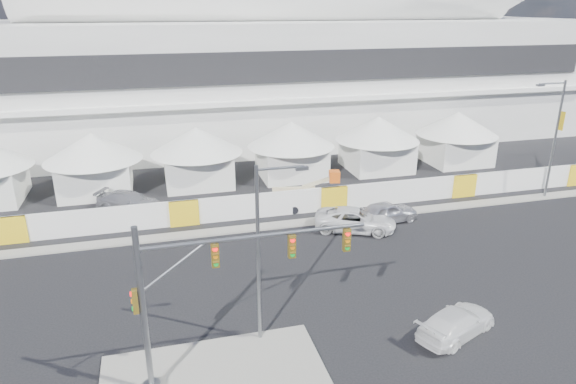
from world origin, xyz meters
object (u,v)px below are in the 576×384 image
object	(u,v)px
pickup_curb	(355,220)
streetlight_median	(263,243)
pickup_near	(456,322)
boom_lift	(288,199)
traffic_mast	(193,299)
sedan_silver	(387,212)
lot_car_c	(129,201)
lot_car_b	(528,175)
streetlight_curb	(554,132)

from	to	relation	value
pickup_curb	streetlight_median	distance (m)	15.31
pickup_curb	pickup_near	distance (m)	13.37
pickup_curb	boom_lift	xyz separation A→B (m)	(-3.83, 5.20, 0.05)
boom_lift	traffic_mast	bearing A→B (deg)	-104.39
sedan_silver	streetlight_median	xyz separation A→B (m)	(-12.29, -11.95, 4.49)
sedan_silver	boom_lift	size ratio (longest dim) A/B	0.74
lot_car_c	streetlight_median	size ratio (longest dim) A/B	0.59
sedan_silver	boom_lift	world-z (taller)	boom_lift
pickup_curb	lot_car_c	bearing A→B (deg)	86.94
sedan_silver	lot_car_b	world-z (taller)	sedan_silver
lot_car_b	streetlight_curb	xyz separation A→B (m)	(-1.66, -4.03, 5.21)
lot_car_b	boom_lift	bearing A→B (deg)	73.56
sedan_silver	pickup_curb	size ratio (longest dim) A/B	0.82
sedan_silver	lot_car_c	world-z (taller)	sedan_silver
sedan_silver	traffic_mast	size ratio (longest dim) A/B	0.50
pickup_curb	streetlight_median	xyz separation A→B (m)	(-9.40, -11.22, 4.49)
sedan_silver	traffic_mast	bearing A→B (deg)	123.79
lot_car_c	streetlight_median	world-z (taller)	streetlight_median
traffic_mast	lot_car_c	bearing A→B (deg)	98.75
lot_car_c	streetlight_curb	size ratio (longest dim) A/B	0.53
pickup_near	traffic_mast	distance (m)	13.57
traffic_mast	streetlight_curb	world-z (taller)	streetlight_curb
pickup_near	lot_car_c	world-z (taller)	lot_car_c
lot_car_c	streetlight_curb	xyz separation A→B (m)	(34.77, -6.21, 5.09)
pickup_curb	lot_car_c	size ratio (longest dim) A/B	1.12
pickup_curb	streetlight_median	world-z (taller)	streetlight_median
pickup_near	lot_car_b	size ratio (longest dim) A/B	1.27
pickup_curb	traffic_mast	bearing A→B (deg)	160.90
streetlight_curb	pickup_curb	bearing A→B (deg)	-173.17
sedan_silver	lot_car_c	size ratio (longest dim) A/B	0.92
pickup_curb	lot_car_c	distance (m)	18.40
lot_car_c	boom_lift	size ratio (longest dim) A/B	0.81
streetlight_median	streetlight_curb	world-z (taller)	streetlight_curb
lot_car_c	sedan_silver	bearing A→B (deg)	-82.49
pickup_near	traffic_mast	xyz separation A→B (m)	(-13.04, -0.39, 3.71)
streetlight_curb	lot_car_c	bearing A→B (deg)	169.87
streetlight_curb	boom_lift	size ratio (longest dim) A/B	1.53
lot_car_c	boom_lift	world-z (taller)	boom_lift
traffic_mast	streetlight_curb	xyz separation A→B (m)	(31.36, 15.96, 1.44)
lot_car_b	pickup_near	bearing A→B (deg)	115.56
pickup_curb	streetlight_curb	bearing A→B (deg)	-59.01
sedan_silver	streetlight_curb	xyz separation A→B (m)	(15.52, 1.48, 5.03)
lot_car_b	lot_car_c	distance (m)	36.49
pickup_curb	sedan_silver	bearing A→B (deg)	-51.70
lot_car_b	streetlight_median	bearing A→B (deg)	101.73
sedan_silver	lot_car_b	size ratio (longest dim) A/B	1.27
pickup_near	streetlight_median	distance (m)	10.77
pickup_curb	lot_car_c	world-z (taller)	pickup_curb
streetlight_median	boom_lift	xyz separation A→B (m)	(5.57, 16.42, -4.44)
pickup_near	lot_car_c	bearing A→B (deg)	13.37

